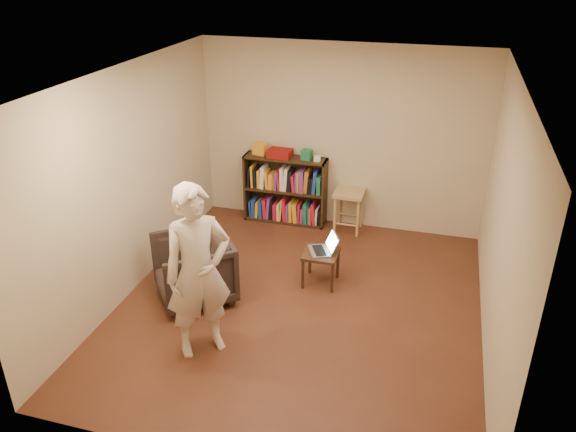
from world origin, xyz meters
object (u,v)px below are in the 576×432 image
(stool, at_px, (349,199))
(armchair, at_px, (194,269))
(laptop, at_px, (325,247))
(side_table, at_px, (321,258))
(person, at_px, (198,272))
(bookshelf, at_px, (286,193))

(stool, xyz_separation_m, armchair, (-1.40, -2.18, -0.10))
(armchair, distance_m, laptop, 1.56)
(side_table, bearing_deg, person, -119.69)
(stool, relative_size, side_table, 1.44)
(bookshelf, xyz_separation_m, stool, (0.95, -0.06, 0.04))
(bookshelf, relative_size, person, 0.66)
(stool, height_order, side_table, stool)
(bookshelf, distance_m, armchair, 2.29)
(bookshelf, xyz_separation_m, laptop, (0.92, -1.49, 0.03))
(bookshelf, bearing_deg, armchair, -101.28)
(stool, distance_m, side_table, 1.48)
(armchair, bearing_deg, side_table, 79.67)
(side_table, xyz_separation_m, laptop, (0.03, 0.04, 0.12))
(person, bearing_deg, armchair, 77.96)
(armchair, bearing_deg, stool, 109.09)
(stool, xyz_separation_m, laptop, (-0.04, -1.43, -0.01))
(stool, bearing_deg, side_table, -92.57)
(person, bearing_deg, bookshelf, 48.83)
(side_table, bearing_deg, stool, 87.43)
(laptop, bearing_deg, side_table, -60.61)
(laptop, xyz_separation_m, person, (-0.90, -1.57, 0.43))
(bookshelf, height_order, stool, bookshelf)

